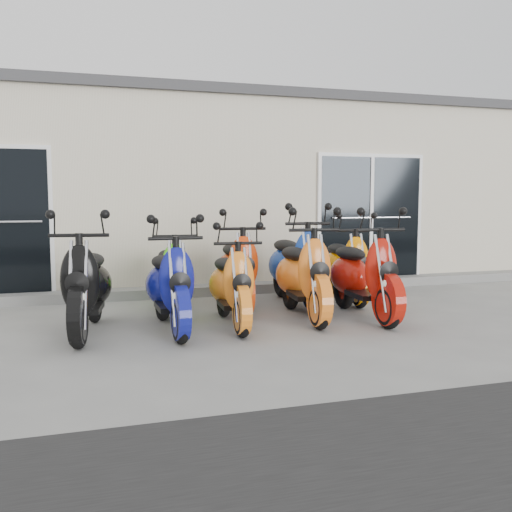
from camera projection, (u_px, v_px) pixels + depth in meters
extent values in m
plane|color=gray|center=(270.00, 319.00, 7.32)|extent=(80.00, 80.00, 0.00)
cube|color=beige|center=(192.00, 195.00, 12.09)|extent=(14.00, 6.00, 3.20)
cube|color=#3F3F42|center=(191.00, 115.00, 11.92)|extent=(14.20, 6.20, 0.16)
cube|color=gray|center=(230.00, 289.00, 9.23)|extent=(14.00, 0.40, 0.15)
cube|color=black|center=(15.00, 217.00, 8.30)|extent=(1.07, 0.08, 2.22)
cube|color=black|center=(370.00, 214.00, 10.02)|extent=(2.02, 0.08, 2.22)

